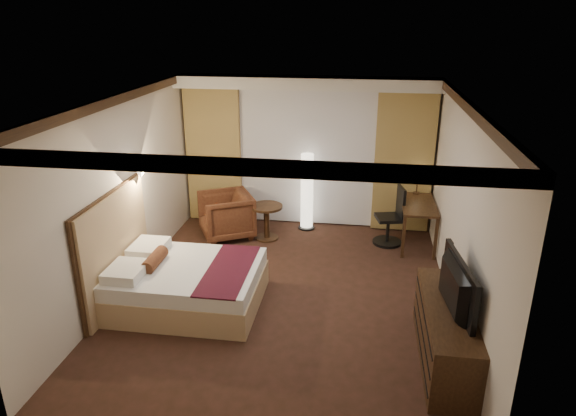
# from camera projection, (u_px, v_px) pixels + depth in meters

# --- Properties ---
(floor) EXTENTS (4.50, 5.50, 0.01)m
(floor) POSITION_uv_depth(u_px,v_px,m) (284.00, 295.00, 7.17)
(floor) COLOR black
(floor) RESTS_ON ground
(ceiling) EXTENTS (4.50, 5.50, 0.01)m
(ceiling) POSITION_uv_depth(u_px,v_px,m) (283.00, 100.00, 6.21)
(ceiling) COLOR white
(ceiling) RESTS_ON back_wall
(back_wall) EXTENTS (4.50, 0.02, 2.70)m
(back_wall) POSITION_uv_depth(u_px,v_px,m) (307.00, 152.00, 9.23)
(back_wall) COLOR beige
(back_wall) RESTS_ON floor
(left_wall) EXTENTS (0.02, 5.50, 2.70)m
(left_wall) POSITION_uv_depth(u_px,v_px,m) (121.00, 196.00, 7.00)
(left_wall) COLOR beige
(left_wall) RESTS_ON floor
(right_wall) EXTENTS (0.02, 5.50, 2.70)m
(right_wall) POSITION_uv_depth(u_px,v_px,m) (462.00, 214.00, 6.38)
(right_wall) COLOR beige
(right_wall) RESTS_ON floor
(crown_molding) EXTENTS (4.50, 5.50, 0.12)m
(crown_molding) POSITION_uv_depth(u_px,v_px,m) (283.00, 105.00, 6.23)
(crown_molding) COLOR black
(crown_molding) RESTS_ON ceiling
(soffit) EXTENTS (4.50, 0.50, 0.20)m
(soffit) POSITION_uv_depth(u_px,v_px,m) (307.00, 83.00, 8.56)
(soffit) COLOR white
(soffit) RESTS_ON ceiling
(curtain_sheer) EXTENTS (2.48, 0.04, 2.45)m
(curtain_sheer) POSITION_uv_depth(u_px,v_px,m) (307.00, 158.00, 9.19)
(curtain_sheer) COLOR silver
(curtain_sheer) RESTS_ON back_wall
(curtain_left_drape) EXTENTS (1.00, 0.14, 2.45)m
(curtain_left_drape) POSITION_uv_depth(u_px,v_px,m) (214.00, 156.00, 9.37)
(curtain_left_drape) COLOR tan
(curtain_left_drape) RESTS_ON back_wall
(curtain_right_drape) EXTENTS (1.00, 0.14, 2.45)m
(curtain_right_drape) POSITION_uv_depth(u_px,v_px,m) (403.00, 163.00, 8.90)
(curtain_right_drape) COLOR tan
(curtain_right_drape) RESTS_ON back_wall
(wall_sconce) EXTENTS (0.24, 0.24, 0.24)m
(wall_sconce) POSITION_uv_depth(u_px,v_px,m) (140.00, 171.00, 7.19)
(wall_sconce) COLOR white
(wall_sconce) RESTS_ON left_wall
(bed) EXTENTS (1.91, 1.49, 0.56)m
(bed) POSITION_uv_depth(u_px,v_px,m) (188.00, 285.00, 6.86)
(bed) COLOR white
(bed) RESTS_ON floor
(headboard) EXTENTS (0.12, 1.79, 1.50)m
(headboard) POSITION_uv_depth(u_px,v_px,m) (116.00, 249.00, 6.82)
(headboard) COLOR tan
(headboard) RESTS_ON floor
(armchair) EXTENTS (1.10, 1.12, 0.87)m
(armchair) POSITION_uv_depth(u_px,v_px,m) (226.00, 213.00, 8.91)
(armchair) COLOR #462115
(armchair) RESTS_ON floor
(side_table) EXTENTS (0.56, 0.56, 0.61)m
(side_table) POSITION_uv_depth(u_px,v_px,m) (267.00, 222.00, 8.86)
(side_table) COLOR black
(side_table) RESTS_ON floor
(floor_lamp) EXTENTS (0.30, 0.30, 1.41)m
(floor_lamp) POSITION_uv_depth(u_px,v_px,m) (307.00, 192.00, 9.15)
(floor_lamp) COLOR white
(floor_lamp) RESTS_ON floor
(desk) EXTENTS (0.55, 1.23, 0.75)m
(desk) POSITION_uv_depth(u_px,v_px,m) (417.00, 223.00, 8.63)
(desk) COLOR black
(desk) RESTS_ON floor
(desk_lamp) EXTENTS (0.18, 0.18, 0.34)m
(desk_lamp) POSITION_uv_depth(u_px,v_px,m) (417.00, 184.00, 8.86)
(desk_lamp) COLOR #FFD899
(desk_lamp) RESTS_ON desk
(office_chair) EXTENTS (0.58, 0.58, 1.01)m
(office_chair) POSITION_uv_depth(u_px,v_px,m) (389.00, 216.00, 8.60)
(office_chair) COLOR black
(office_chair) RESTS_ON floor
(dresser) EXTENTS (0.50, 1.79, 0.70)m
(dresser) POSITION_uv_depth(u_px,v_px,m) (445.00, 334.00, 5.70)
(dresser) COLOR black
(dresser) RESTS_ON floor
(television) EXTENTS (0.78, 1.20, 0.15)m
(television) POSITION_uv_depth(u_px,v_px,m) (449.00, 280.00, 5.47)
(television) COLOR black
(television) RESTS_ON dresser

